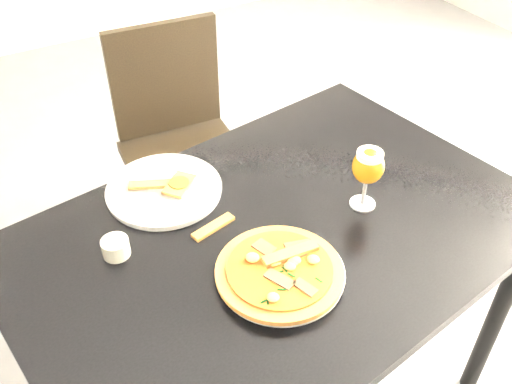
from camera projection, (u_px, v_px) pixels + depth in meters
ground at (378, 379)px, 1.86m from camera, size 6.00×6.00×0.00m
dining_table at (277, 257)px, 1.37m from camera, size 1.31×0.97×0.75m
chair_far at (181, 142)px, 2.04m from camera, size 0.44×0.44×0.89m
plate_main at (280, 273)px, 1.20m from camera, size 0.33×0.33×0.01m
pizza at (280, 270)px, 1.18m from camera, size 0.27×0.27×0.03m
plate_second at (164, 190)px, 1.41m from camera, size 0.31×0.31×0.02m
crust_scraps at (170, 184)px, 1.41m from camera, size 0.17×0.12×0.01m
loose_crust at (213, 227)px, 1.31m from camera, size 0.11×0.05×0.01m
sauce_cup at (116, 247)px, 1.24m from camera, size 0.06×0.06×0.04m
beer_glass at (368, 167)px, 1.31m from camera, size 0.08×0.08×0.16m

